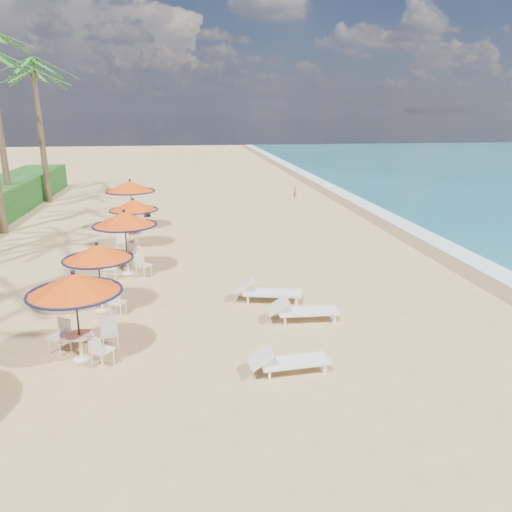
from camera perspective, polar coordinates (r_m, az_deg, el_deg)
The scene contains 14 objects.
ground at distance 13.40m, azimuth 3.34°, elevation -10.24°, with size 160.00×160.00×0.00m, color tan.
foam_strip at distance 25.43m, azimuth 19.67°, elevation 1.72°, with size 1.20×140.00×0.04m, color white.
wetsand_band at distance 25.03m, azimuth 17.84°, elevation 1.66°, with size 1.40×140.00×0.02m, color olive.
station_0 at distance 12.79m, azimuth -19.80°, elevation -4.14°, with size 2.26×2.26×2.36m.
station_1 at distance 15.80m, azimuth -17.61°, elevation -0.26°, with size 2.12×2.12×2.21m.
station_2 at distance 19.20m, azimuth -14.74°, elevation 3.23°, with size 2.39×2.39×2.49m.
station_3 at distance 22.99m, azimuth -13.89°, elevation 5.16°, with size 2.18×2.18×2.27m.
station_4 at distance 26.76m, azimuth -13.95°, elevation 7.10°, with size 2.53×2.53×2.64m.
lounger_near at distance 12.01m, azimuth 3.51°, elevation -11.84°, with size 1.96×0.76×0.69m.
lounger_mid at distance 14.80m, azimuth 5.15°, elevation -6.15°, with size 2.10×0.73×0.74m.
lounger_far at distance 16.20m, azimuth 1.08°, elevation -3.99°, with size 2.29×1.18×0.79m.
palm_6 at distance 36.53m, azimuth -24.03°, elevation 18.66°, with size 5.00×5.00×9.13m.
palm_7 at distance 40.63m, azimuth -24.00°, elevation 17.79°, with size 5.00×5.00×8.76m.
person at distance 35.81m, azimuth 4.49°, elevation 7.34°, with size 0.32×0.21×0.89m, color brown.
Camera 1 is at (-2.46, -11.74, 5.98)m, focal length 35.00 mm.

